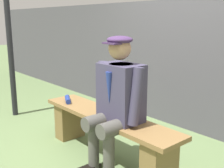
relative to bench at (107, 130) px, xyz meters
The scene contains 5 objects.
ground_plane 0.32m from the bench, ahead, with size 30.00×30.00×0.00m, color #607849.
bench is the anchor object (origin of this frame).
seated_man 0.49m from the bench, 166.43° to the left, with size 0.60×0.59×1.34m.
rolled_magazine 0.71m from the bench, ahead, with size 0.06×0.06×0.23m, color navy.
stadium_wall 1.58m from the bench, 90.00° to the right, with size 12.00×0.24×1.76m, color #4E4C54.
Camera 1 is at (-2.21, 1.82, 1.49)m, focal length 45.20 mm.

